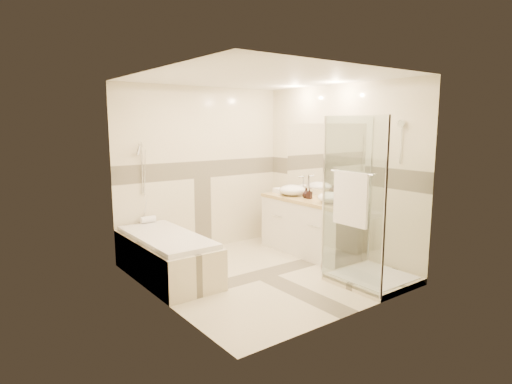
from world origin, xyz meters
TOP-DOWN VIEW (x-y plane):
  - room at (0.06, 0.01)m, footprint 2.82×3.02m
  - bathtub at (-1.02, 0.65)m, footprint 0.75×1.70m
  - vanity at (1.12, 0.30)m, footprint 0.58×1.62m
  - shower_enclosure at (0.83, -0.97)m, footprint 0.96×0.93m
  - vessel_sink_near at (1.10, 0.65)m, footprint 0.42×0.42m
  - vessel_sink_far at (1.10, -0.16)m, footprint 0.39×0.39m
  - faucet_near at (1.32, 0.65)m, footprint 0.12×0.03m
  - faucet_far at (1.32, -0.16)m, footprint 0.11×0.03m
  - amenity_bottle_a at (1.10, 0.28)m, footprint 0.09×0.09m
  - amenity_bottle_b at (1.10, 0.35)m, footprint 0.15×0.15m
  - folded_towels at (1.10, 0.95)m, footprint 0.15×0.23m
  - rolled_towel at (-0.95, 1.41)m, footprint 0.21×0.10m

SIDE VIEW (x-z plane):
  - bathtub at x=-1.02m, z-range 0.03..0.59m
  - vanity at x=1.12m, z-range 0.00..0.85m
  - shower_enclosure at x=0.83m, z-range -0.51..1.53m
  - rolled_towel at x=-0.95m, z-range 0.56..0.66m
  - folded_towels at x=1.10m, z-range 0.85..0.92m
  - amenity_bottle_b at x=1.10m, z-range 0.85..1.00m
  - amenity_bottle_a at x=1.10m, z-range 0.85..1.01m
  - vessel_sink_far at x=1.10m, z-range 0.85..1.01m
  - vessel_sink_near at x=1.10m, z-range 0.85..1.02m
  - faucet_far at x=1.32m, z-range 0.87..1.15m
  - faucet_near at x=1.32m, z-range 0.87..1.17m
  - room at x=0.06m, z-range 0.00..2.52m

